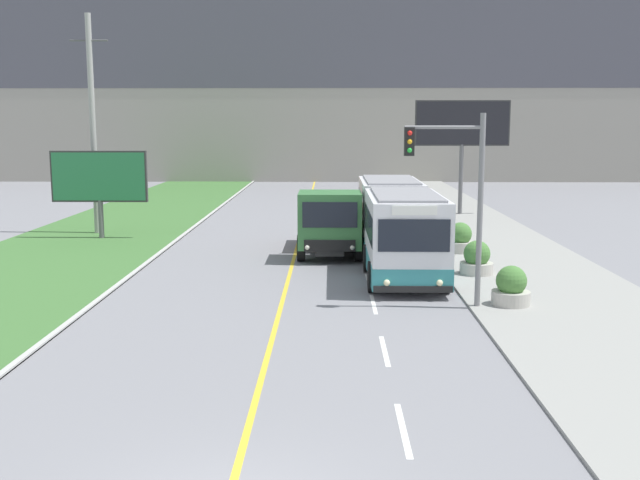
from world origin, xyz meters
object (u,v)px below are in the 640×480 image
object	(u,v)px
city_bus	(397,225)
planter_round_third	(460,239)
traffic_light_mast	(458,185)
billboard_large	(462,127)
utility_pole_far	(93,124)
planter_round_second	(477,260)
planter_round_near	(511,288)
billboard_small	(99,178)
planter_round_far	(444,225)
dump_truck	(330,224)

from	to	relation	value
city_bus	planter_round_third	distance (m)	3.83
traffic_light_mast	billboard_large	bearing A→B (deg)	79.93
utility_pole_far	billboard_large	size ratio (longest dim) A/B	1.57
city_bus	planter_round_second	xyz separation A→B (m)	(2.65, -2.12, -0.95)
utility_pole_far	planter_round_third	world-z (taller)	utility_pole_far
billboard_large	planter_round_second	size ratio (longest dim) A/B	5.57
planter_round_second	city_bus	bearing A→B (deg)	141.33
traffic_light_mast	planter_round_near	xyz separation A→B (m)	(1.67, 0.14, -3.01)
billboard_small	billboard_large	bearing A→B (deg)	26.73
city_bus	planter_round_far	size ratio (longest dim) A/B	10.30
dump_truck	utility_pole_far	world-z (taller)	utility_pole_far
dump_truck	planter_round_third	distance (m)	5.47
dump_truck	planter_round_far	xyz separation A→B (m)	(5.36, 5.25, -0.76)
planter_round_near	city_bus	bearing A→B (deg)	112.76
planter_round_second	planter_round_far	distance (m)	9.03
billboard_large	planter_round_second	distance (m)	18.31
billboard_large	planter_round_near	size ratio (longest dim) A/B	5.69
billboard_large	billboard_small	size ratio (longest dim) A/B	1.49
billboard_small	planter_round_far	distance (m)	16.18
planter_round_second	planter_round_third	distance (m)	4.52
billboard_large	city_bus	bearing A→B (deg)	-108.12
city_bus	planter_round_far	distance (m)	7.53
billboard_large	planter_round_near	bearing A→B (deg)	-95.88
traffic_light_mast	planter_round_near	size ratio (longest dim) A/B	4.84
dump_truck	planter_round_near	bearing A→B (deg)	-57.35
traffic_light_mast	planter_round_third	distance (m)	9.80
billboard_large	planter_round_third	bearing A→B (deg)	-99.65
city_bus	utility_pole_far	world-z (taller)	utility_pole_far
traffic_light_mast	billboard_small	xyz separation A→B (m)	(-14.30, 13.05, -0.78)
utility_pole_far	planter_round_second	xyz separation A→B (m)	(16.54, -10.05, -4.67)
city_bus	billboard_small	world-z (taller)	billboard_small
planter_round_near	planter_round_third	bearing A→B (deg)	89.67
billboard_small	planter_round_third	world-z (taller)	billboard_small
planter_round_far	planter_round_third	bearing A→B (deg)	-89.88
dump_truck	utility_pole_far	distance (m)	13.56
traffic_light_mast	billboard_large	size ratio (longest dim) A/B	0.85
planter_round_near	planter_round_third	xyz separation A→B (m)	(0.05, 9.03, 0.03)
planter_round_near	planter_round_second	size ratio (longest dim) A/B	0.98
dump_truck	planter_round_third	xyz separation A→B (m)	(5.37, 0.74, -0.73)
billboard_small	planter_round_near	size ratio (longest dim) A/B	3.82
utility_pole_far	traffic_light_mast	xyz separation A→B (m)	(15.00, -14.71, -1.67)
planter_round_third	planter_round_far	size ratio (longest dim) A/B	1.05
city_bus	planter_round_third	world-z (taller)	city_bus
billboard_large	planter_round_third	world-z (taller)	billboard_large
utility_pole_far	billboard_large	bearing A→B (deg)	21.67
traffic_light_mast	billboard_small	bearing A→B (deg)	137.61
planter_round_far	city_bus	bearing A→B (deg)	-112.25
planter_round_far	billboard_large	bearing A→B (deg)	75.37
city_bus	planter_round_far	world-z (taller)	city_bus
dump_truck	billboard_large	xyz separation A→B (m)	(7.59, 13.80, 3.75)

